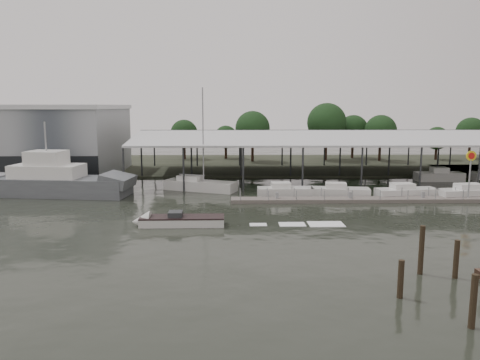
{
  "coord_description": "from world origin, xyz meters",
  "views": [
    {
      "loc": [
        1.01,
        -39.78,
        10.34
      ],
      "look_at": [
        1.97,
        9.54,
        2.5
      ],
      "focal_mm": 35.0,
      "sensor_mm": 36.0,
      "label": 1
    }
  ],
  "objects_px": {
    "shell_fuel_sign": "(470,166)",
    "speedboat_underway": "(175,221)",
    "grey_trawler": "(57,182)",
    "white_sailboat": "(199,185)"
  },
  "relations": [
    {
      "from": "shell_fuel_sign",
      "to": "speedboat_underway",
      "type": "distance_m",
      "value": 32.67
    },
    {
      "from": "shell_fuel_sign",
      "to": "grey_trawler",
      "type": "height_order",
      "value": "grey_trawler"
    },
    {
      "from": "grey_trawler",
      "to": "white_sailboat",
      "type": "height_order",
      "value": "white_sailboat"
    },
    {
      "from": "grey_trawler",
      "to": "speedboat_underway",
      "type": "bearing_deg",
      "value": -36.03
    },
    {
      "from": "shell_fuel_sign",
      "to": "speedboat_underway",
      "type": "bearing_deg",
      "value": -162.2
    },
    {
      "from": "shell_fuel_sign",
      "to": "white_sailboat",
      "type": "height_order",
      "value": "white_sailboat"
    },
    {
      "from": "shell_fuel_sign",
      "to": "grey_trawler",
      "type": "xyz_separation_m",
      "value": [
        -46.27,
        4.44,
        -2.35
      ]
    },
    {
      "from": "grey_trawler",
      "to": "white_sailboat",
      "type": "xyz_separation_m",
      "value": [
        16.34,
        2.79,
        -0.93
      ]
    },
    {
      "from": "shell_fuel_sign",
      "to": "speedboat_underway",
      "type": "height_order",
      "value": "shell_fuel_sign"
    },
    {
      "from": "shell_fuel_sign",
      "to": "speedboat_underway",
      "type": "xyz_separation_m",
      "value": [
        -30.93,
        -9.93,
        -3.53
      ]
    }
  ]
}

